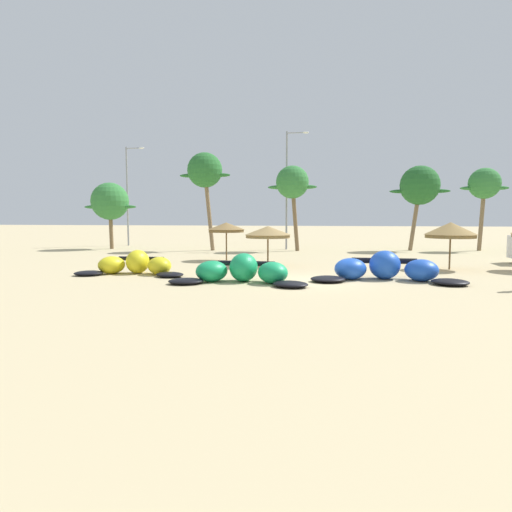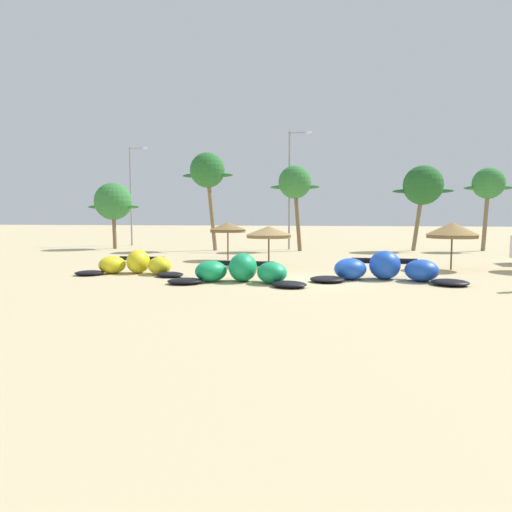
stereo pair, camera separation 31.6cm
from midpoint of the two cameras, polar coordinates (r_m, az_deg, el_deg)
name	(u,v)px [view 2 (the right image)]	position (r m, az deg, el deg)	size (l,w,h in m)	color
ground_plane	(309,281)	(22.18, 7.03, -3.13)	(260.00, 260.00, 0.00)	#C6B284
kite_far_left	(136,265)	(25.56, -14.35, -1.08)	(6.24, 2.95, 1.28)	black
kite_left	(241,271)	(21.57, -1.44, -1.94)	(6.80, 3.15, 1.36)	black
kite_left_of_center	(385,269)	(23.16, 16.14, -1.59)	(7.54, 3.40, 1.42)	black
beach_umbrella_near_van	(228,227)	(32.47, -3.24, 3.57)	(2.62, 2.62, 2.68)	brown
beach_umbrella_middle	(269,232)	(28.64, 1.92, 3.00)	(2.90, 2.90, 2.50)	brown
beach_umbrella_near_palms	(452,230)	(28.98, 23.48, 2.97)	(2.97, 2.97, 2.77)	brown
palm_leftmost	(113,202)	(46.20, -17.13, 6.46)	(5.32, 3.55, 6.32)	brown
palm_left	(207,171)	(42.51, -5.83, 10.41)	(4.76, 3.17, 8.88)	#7F6647
palm_left_of_gap	(295,183)	(41.65, 5.07, 8.99)	(4.42, 2.95, 7.64)	brown
palm_center_left	(423,186)	(44.25, 20.22, 8.18)	(5.30, 3.53, 7.66)	#7F6647
palm_center_right	(488,184)	(46.40, 27.08, 7.91)	(4.17, 2.78, 7.46)	#7F6647
lamppost_west	(132,191)	(50.92, -14.96, 7.79)	(2.08, 0.24, 10.40)	gray
lamppost_west_center	(291,185)	(43.38, 4.58, 8.84)	(2.12, 0.24, 10.94)	gray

